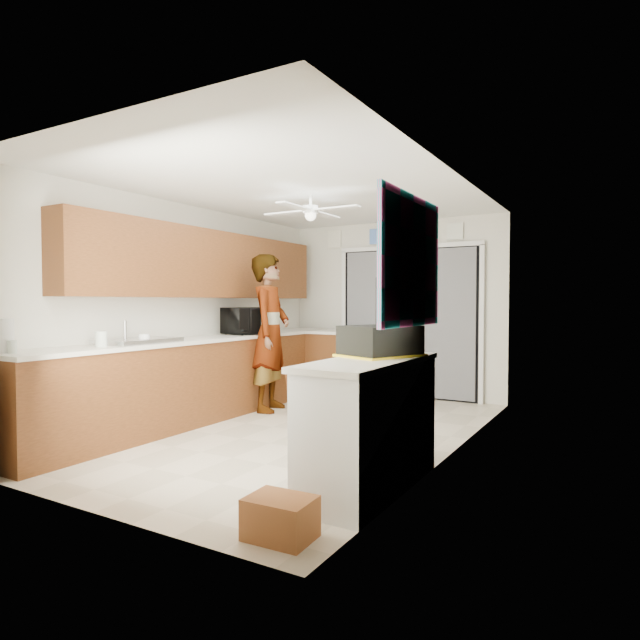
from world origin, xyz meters
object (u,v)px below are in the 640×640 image
at_px(microwave, 249,321).
at_px(man, 270,333).
at_px(paper_towel_roll, 5,336).
at_px(suitcase, 380,341).
at_px(navy_crate, 327,468).
at_px(cardboard_box, 280,518).
at_px(cup, 144,339).
at_px(dog, 369,396).

height_order(microwave, man, man).
distance_m(paper_towel_roll, suitcase, 3.01).
distance_m(navy_crate, man, 2.84).
bearing_deg(cardboard_box, microwave, 130.31).
distance_m(microwave, paper_towel_roll, 2.97).
bearing_deg(navy_crate, suitcase, 37.95).
height_order(cup, suitcase, suitcase).
xyz_separation_m(cardboard_box, navy_crate, (-0.25, 0.99, -0.02)).
xyz_separation_m(cup, navy_crate, (2.23, -0.23, -0.89)).
height_order(microwave, cup, microwave).
relative_size(cup, suitcase, 0.21).
height_order(man, dog, man).
bearing_deg(microwave, cup, -167.00).
bearing_deg(man, paper_towel_roll, 154.46).
distance_m(cup, cardboard_box, 2.90).
height_order(cardboard_box, navy_crate, cardboard_box).
relative_size(suitcase, dog, 1.06).
bearing_deg(man, cup, 152.92).
bearing_deg(suitcase, paper_towel_roll, -132.32).
xyz_separation_m(paper_towel_roll, dog, (1.61, 3.49, -0.88)).
xyz_separation_m(cup, suitcase, (2.55, 0.02, 0.07)).
distance_m(navy_crate, dog, 2.57).
relative_size(cup, cardboard_box, 0.30).
bearing_deg(suitcase, cup, -157.36).
xyz_separation_m(cup, paper_towel_roll, (-0.17, -1.27, 0.09)).
bearing_deg(suitcase, microwave, 168.88).
xyz_separation_m(man, dog, (1.11, 0.52, -0.77)).
xyz_separation_m(paper_towel_roll, suitcase, (2.71, 1.29, -0.02)).
relative_size(paper_towel_roll, suitcase, 0.52).
distance_m(suitcase, dog, 2.60).
distance_m(suitcase, cardboard_box, 1.56).
xyz_separation_m(paper_towel_roll, navy_crate, (2.39, 1.04, -0.98)).
bearing_deg(microwave, cardboard_box, -126.53).
bearing_deg(cup, dog, 56.94).
height_order(suitcase, navy_crate, suitcase).
relative_size(suitcase, cardboard_box, 1.43).
distance_m(paper_towel_roll, navy_crate, 2.79).
height_order(suitcase, man, man).
relative_size(paper_towel_roll, man, 0.14).
relative_size(microwave, cardboard_box, 1.61).
relative_size(microwave, suitcase, 1.13).
xyz_separation_m(microwave, man, (0.32, 0.00, -0.14)).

